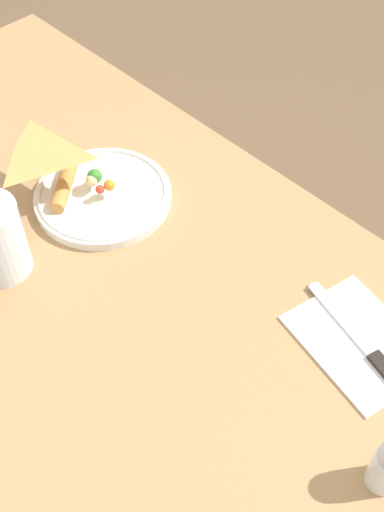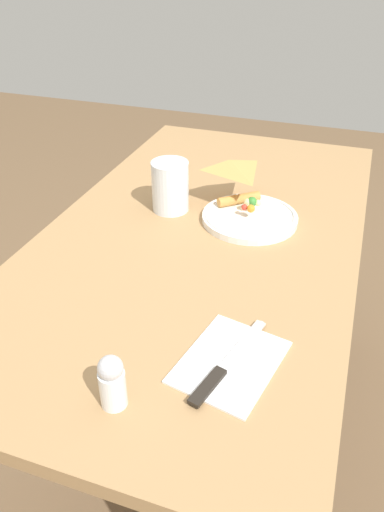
{
  "view_description": "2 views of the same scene",
  "coord_description": "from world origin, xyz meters",
  "px_view_note": "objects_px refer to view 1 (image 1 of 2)",
  "views": [
    {
      "loc": [
        -0.57,
        0.32,
        1.48
      ],
      "look_at": [
        -0.15,
        -0.07,
        0.79
      ],
      "focal_mm": 45.0,
      "sensor_mm": 36.0,
      "label": 1
    },
    {
      "loc": [
        -0.94,
        -0.3,
        1.31
      ],
      "look_at": [
        -0.2,
        -0.04,
        0.79
      ],
      "focal_mm": 35.0,
      "sensor_mm": 36.0,
      "label": 2
    }
  ],
  "objects_px": {
    "butter_knife": "(366,346)",
    "plate_pizza": "(101,193)",
    "dining_table": "(95,294)",
    "napkin_folded": "(359,341)"
  },
  "relations": [
    {
      "from": "butter_knife",
      "to": "plate_pizza",
      "type": "bearing_deg",
      "value": 24.0
    },
    {
      "from": "dining_table",
      "to": "butter_knife",
      "type": "height_order",
      "value": "butter_knife"
    },
    {
      "from": "napkin_folded",
      "to": "dining_table",
      "type": "bearing_deg",
      "value": 23.63
    },
    {
      "from": "plate_pizza",
      "to": "napkin_folded",
      "type": "height_order",
      "value": "plate_pizza"
    },
    {
      "from": "dining_table",
      "to": "napkin_folded",
      "type": "bearing_deg",
      "value": -156.37
    },
    {
      "from": "plate_pizza",
      "to": "butter_knife",
      "type": "xyz_separation_m",
      "value": [
        -0.47,
        -0.08,
        -0.01
      ]
    },
    {
      "from": "plate_pizza",
      "to": "napkin_folded",
      "type": "xyz_separation_m",
      "value": [
        -0.46,
        -0.08,
        -0.01
      ]
    },
    {
      "from": "plate_pizza",
      "to": "napkin_folded",
      "type": "relative_size",
      "value": 1.09
    },
    {
      "from": "plate_pizza",
      "to": "butter_knife",
      "type": "height_order",
      "value": "plate_pizza"
    },
    {
      "from": "butter_knife",
      "to": "napkin_folded",
      "type": "bearing_deg",
      "value": -0.0
    }
  ]
}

